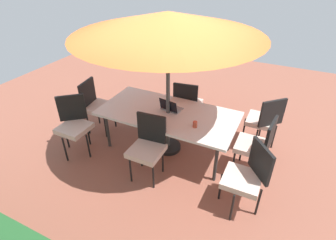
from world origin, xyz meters
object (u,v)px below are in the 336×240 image
at_px(chair_northwest, 247,175).
at_px(chair_northeast, 74,123).
at_px(laptop, 171,107).
at_px(chair_southwest, 264,119).
at_px(chair_south, 187,102).
at_px(dining_table, 168,115).
at_px(chair_north, 148,145).
at_px(chair_west, 257,144).
at_px(chair_east, 96,104).
at_px(cup, 195,124).
at_px(patio_umbrella, 168,24).

bearing_deg(chair_northwest, chair_northeast, -129.06).
bearing_deg(laptop, chair_southwest, -145.59).
xyz_separation_m(chair_southwest, chair_south, (1.37, 0.03, 0.00)).
relative_size(dining_table, chair_north, 2.25).
height_order(dining_table, chair_northwest, chair_northwest).
bearing_deg(laptop, chair_northeast, 39.09).
bearing_deg(chair_west, chair_northwest, 6.98).
relative_size(chair_northeast, chair_west, 1.00).
distance_m(chair_south, laptop, 0.68).
height_order(chair_north, chair_east, same).
relative_size(chair_northeast, laptop, 2.77).
distance_m(chair_east, cup, 1.98).
bearing_deg(chair_southwest, chair_northwest, 46.49).
distance_m(patio_umbrella, cup, 1.44).
height_order(chair_east, chair_northwest, same).
distance_m(chair_northwest, laptop, 1.63).
height_order(patio_umbrella, cup, patio_umbrella).
bearing_deg(cup, dining_table, -21.02).
distance_m(chair_northwest, cup, 1.03).
relative_size(chair_east, laptop, 2.77).
relative_size(chair_southwest, chair_east, 1.00).
bearing_deg(chair_southwest, cup, 3.69).
bearing_deg(cup, chair_east, -4.71).
relative_size(chair_northeast, chair_south, 1.00).
height_order(chair_northeast, cup, chair_northeast).
height_order(dining_table, chair_south, chair_south).
distance_m(chair_north, laptop, 0.81).
bearing_deg(chair_north, dining_table, 86.09).
xyz_separation_m(chair_north, chair_northwest, (-1.41, -0.01, 0.00)).
bearing_deg(chair_west, chair_south, -110.57).
height_order(patio_umbrella, chair_southwest, patio_umbrella).
relative_size(chair_southwest, chair_west, 1.00).
height_order(chair_northeast, chair_west, same).
bearing_deg(cup, chair_northeast, 14.82).
height_order(dining_table, chair_southwest, chair_southwest).
relative_size(chair_north, chair_south, 1.00).
relative_size(chair_north, chair_northwest, 1.00).
relative_size(dining_table, laptop, 6.22).
bearing_deg(chair_northeast, chair_east, 56.29).
bearing_deg(cup, chair_west, -165.68).
bearing_deg(chair_southwest, chair_west, 46.78).
xyz_separation_m(chair_south, laptop, (0.03, 0.64, 0.22)).
distance_m(chair_southwest, chair_south, 1.37).
distance_m(chair_east, chair_south, 1.65).
xyz_separation_m(patio_umbrella, chair_west, (-1.42, -0.02, -1.53)).
xyz_separation_m(chair_west, chair_north, (1.41, 0.71, 0.00)).
bearing_deg(chair_northwest, chair_east, -142.17).
bearing_deg(chair_south, chair_southwest, 172.72).
relative_size(patio_umbrella, cup, 28.27).
xyz_separation_m(dining_table, chair_south, (-0.03, -0.73, -0.13)).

